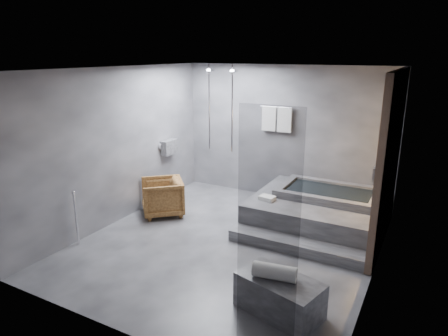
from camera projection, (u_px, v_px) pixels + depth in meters
The scene contains 7 objects.
room at pixel (259, 140), 6.13m from camera, with size 5.00×5.04×2.82m.
tub_deck at pixel (316, 211), 7.27m from camera, with size 2.20×2.00×0.50m, color #363638.
tub_step at pixel (295, 246), 6.31m from camera, with size 2.20×0.36×0.18m, color #363638.
concrete_bench at pixel (279, 295), 4.79m from camera, with size 1.00×0.55×0.45m, color #313134.
driftwood_chair at pixel (162, 197), 7.68m from camera, with size 0.75×0.77×0.70m, color #462911.
rolled_towel at pixel (275, 272), 4.70m from camera, with size 0.19×0.19×0.52m, color white.
deck_towel at pixel (267, 198), 7.10m from camera, with size 0.27×0.20×0.07m, color white.
Camera 1 is at (2.77, -5.30, 3.04)m, focal length 32.00 mm.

